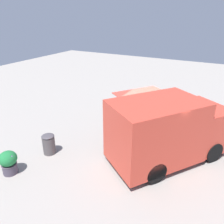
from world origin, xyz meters
name	(u,v)px	position (x,y,z in m)	size (l,w,h in m)	color
ground_plane	(156,152)	(0.00, 0.00, 0.00)	(40.00, 40.00, 0.00)	#A39B92
food_truck	(167,132)	(0.43, -0.27, 1.19)	(4.42, 4.91, 2.50)	#D54130
person_customer	(204,116)	(1.28, 3.86, 0.35)	(0.53, 0.81, 0.88)	#7C5E50
planter_flowering_near	(122,105)	(-3.03, 3.01, 0.39)	(0.45, 0.45, 0.73)	silver
planter_flowering_far	(9,162)	(-4.19, -3.75, 0.48)	(0.63, 0.63, 0.88)	#4C4454
trash_bin	(49,144)	(-3.82, -2.14, 0.43)	(0.51, 0.51, 0.84)	#514B4D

